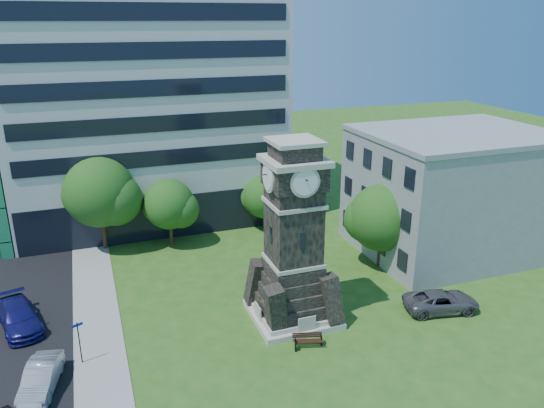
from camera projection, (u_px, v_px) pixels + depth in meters
name	position (u px, v px, depth m)	size (l,w,h in m)	color
ground	(260.00, 341.00, 33.18)	(160.00, 160.00, 0.00)	#265618
sidewalk	(98.00, 328.00, 34.57)	(3.00, 70.00, 0.06)	gray
clock_tower	(293.00, 245.00, 34.16)	(5.40, 5.40, 12.22)	#B9B1A1
office_tall	(140.00, 72.00, 50.36)	(26.20, 15.11, 28.60)	silver
office_low	(452.00, 192.00, 44.94)	(15.20, 12.20, 10.40)	#95989A
car_street_mid	(41.00, 378.00, 28.67)	(1.53, 4.38, 1.44)	gray
car_street_north	(19.00, 317.00, 34.42)	(2.20, 5.41, 1.57)	navy
car_east_lot	(441.00, 301.00, 36.42)	(2.36, 5.13, 1.42)	#545359
park_bench	(308.00, 340.00, 32.45)	(1.82, 0.48, 0.94)	black
street_sign	(79.00, 338.00, 30.50)	(0.66, 0.07, 2.73)	black
tree_nw	(101.00, 194.00, 44.93)	(6.61, 6.01, 8.19)	#332114
tree_nc	(170.00, 206.00, 46.01)	(4.83, 4.39, 6.04)	#332114
tree_ne	(265.00, 198.00, 49.73)	(4.46, 4.06, 5.30)	#332114
tree_east	(383.00, 220.00, 41.92)	(5.89, 5.35, 6.89)	#332114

